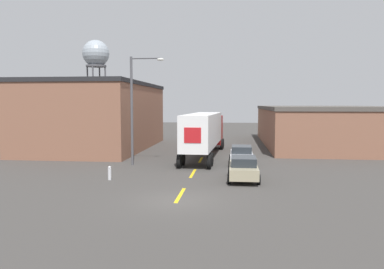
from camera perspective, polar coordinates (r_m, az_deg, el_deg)
ground_plane at (r=19.51m, az=-2.30°, el=-10.02°), size 160.00×160.00×0.00m
road_centerline at (r=26.85m, az=0.14°, el=-5.92°), size 0.20×16.21×0.01m
warehouse_left at (r=42.93m, az=-14.11°, el=2.79°), size 11.22×19.25×7.25m
warehouse_right at (r=47.55m, az=19.24°, el=1.28°), size 13.92×24.01×4.67m
semi_truck at (r=35.17m, az=2.00°, el=0.65°), size 3.26×15.51×4.07m
parked_car_right_mid at (r=30.86m, az=7.53°, el=-3.09°), size 2.01×4.20×1.54m
parked_car_right_near at (r=24.58m, az=7.84°, el=-5.09°), size 2.01×4.20×1.54m
water_tower at (r=71.75m, az=-14.43°, el=11.61°), size 4.84×4.84×16.51m
street_lamp at (r=30.30m, az=-8.62°, el=4.77°), size 2.74×0.32×8.68m
fire_hydrant at (r=25.09m, az=-12.45°, el=-5.74°), size 0.22×0.22×0.92m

